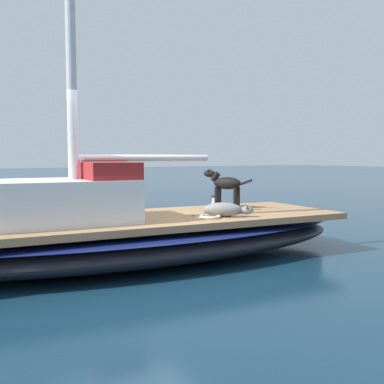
% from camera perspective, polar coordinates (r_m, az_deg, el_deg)
% --- Properties ---
extents(ground_plane, '(120.00, 120.00, 0.00)m').
position_cam_1_polar(ground_plane, '(6.94, -7.27, -8.66)').
color(ground_plane, '#143347').
extents(sailboat_main, '(2.87, 7.35, 0.66)m').
position_cam_1_polar(sailboat_main, '(6.88, -7.29, -5.94)').
color(sailboat_main, black).
rests_on(sailboat_main, ground).
extents(cabin_house, '(1.51, 2.29, 0.84)m').
position_cam_1_polar(cabin_house, '(6.51, -16.67, -0.73)').
color(cabin_house, silver).
rests_on(cabin_house, sailboat_main).
extents(dog_black, '(0.83, 0.58, 0.70)m').
position_cam_1_polar(dog_black, '(8.06, 4.21, 0.96)').
color(dog_black, black).
rests_on(dog_black, sailboat_main).
extents(dog_grey, '(0.57, 0.86, 0.22)m').
position_cam_1_polar(dog_grey, '(6.87, 4.25, -2.28)').
color(dog_grey, gray).
rests_on(dog_grey, sailboat_main).
extents(deck_winch, '(0.16, 0.16, 0.21)m').
position_cam_1_polar(deck_winch, '(8.22, 3.01, -1.22)').
color(deck_winch, '#B7B7BC').
rests_on(deck_winch, sailboat_main).
extents(coiled_rope, '(0.32, 0.32, 0.04)m').
position_cam_1_polar(coiled_rope, '(6.72, 2.33, -3.16)').
color(coiled_rope, beige).
rests_on(coiled_rope, sailboat_main).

